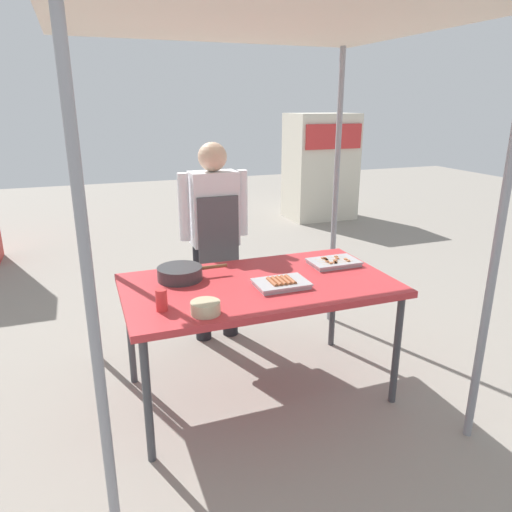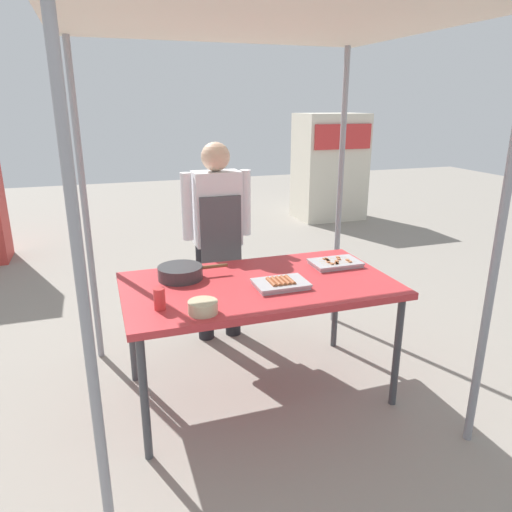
{
  "view_description": "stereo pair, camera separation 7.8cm",
  "coord_description": "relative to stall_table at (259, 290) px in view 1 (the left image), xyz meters",
  "views": [
    {
      "loc": [
        -0.94,
        -2.49,
        1.77
      ],
      "look_at": [
        0.0,
        0.05,
        0.9
      ],
      "focal_mm": 33.49,
      "sensor_mm": 36.0,
      "label": 1
    },
    {
      "loc": [
        -0.87,
        -2.52,
        1.77
      ],
      "look_at": [
        0.0,
        0.05,
        0.9
      ],
      "focal_mm": 33.49,
      "sensor_mm": 36.0,
      "label": 2
    }
  ],
  "objects": [
    {
      "name": "tray_grilled_sausages",
      "position": [
        0.1,
        -0.11,
        0.07
      ],
      "size": [
        0.31,
        0.22,
        0.05
      ],
      "color": "#ADADB2",
      "rests_on": "stall_table"
    },
    {
      "name": "condiment_bowl",
      "position": [
        -0.41,
        -0.32,
        0.09
      ],
      "size": [
        0.15,
        0.15,
        0.07
      ],
      "primitive_type": "cylinder",
      "color": "#BFB28C",
      "rests_on": "stall_table"
    },
    {
      "name": "stall_table",
      "position": [
        0.0,
        0.0,
        0.0
      ],
      "size": [
        1.6,
        0.9,
        0.75
      ],
      "color": "#C63338",
      "rests_on": "ground"
    },
    {
      "name": "tray_meat_skewers",
      "position": [
        0.58,
        0.13,
        0.07
      ],
      "size": [
        0.32,
        0.21,
        0.04
      ],
      "color": "#ADADB2",
      "rests_on": "stall_table"
    },
    {
      "name": "neighbor_stall_right",
      "position": [
        2.65,
        4.28,
        0.12
      ],
      "size": [
        1.01,
        0.78,
        1.62
      ],
      "color": "beige",
      "rests_on": "ground"
    },
    {
      "name": "ground_plane",
      "position": [
        0.0,
        0.0,
        -0.7
      ],
      "size": [
        18.0,
        18.0,
        0.0
      ],
      "primitive_type": "plane",
      "color": "gray"
    },
    {
      "name": "drink_cup_near_edge",
      "position": [
        -0.61,
        -0.21,
        0.11
      ],
      "size": [
        0.06,
        0.06,
        0.12
      ],
      "primitive_type": "cylinder",
      "color": "red",
      "rests_on": "stall_table"
    },
    {
      "name": "cooking_wok",
      "position": [
        -0.43,
        0.21,
        0.1
      ],
      "size": [
        0.43,
        0.27,
        0.08
      ],
      "color": "#38383A",
      "rests_on": "stall_table"
    },
    {
      "name": "stall_canopy",
      "position": [
        0.0,
        0.0,
        1.42
      ],
      "size": [
        2.1,
        1.8,
        2.22
      ],
      "color": "gray",
      "rests_on": "ground"
    },
    {
      "name": "vendor_woman",
      "position": [
        -0.04,
        0.83,
        0.19
      ],
      "size": [
        0.52,
        0.22,
        1.51
      ],
      "rotation": [
        0.0,
        0.0,
        3.14
      ],
      "color": "black",
      "rests_on": "ground"
    }
  ]
}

